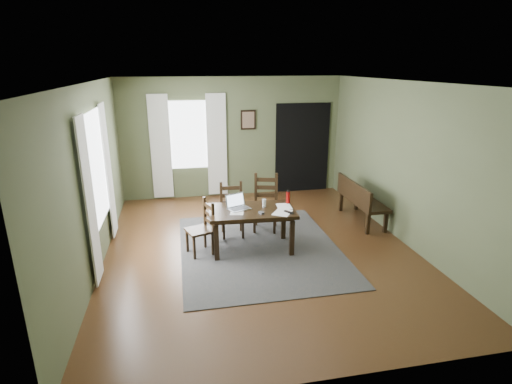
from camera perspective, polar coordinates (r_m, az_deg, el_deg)
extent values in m
cube|color=#492C16|center=(6.77, 0.50, -8.08)|extent=(5.00, 6.00, 0.01)
cube|color=#525C3B|center=(9.19, -3.31, 7.75)|extent=(5.00, 0.02, 2.70)
cube|color=#525C3B|center=(3.59, 10.43, -9.01)|extent=(5.00, 0.02, 2.70)
cube|color=#525C3B|center=(6.30, -22.33, 1.72)|extent=(0.02, 6.00, 2.70)
cube|color=#525C3B|center=(7.22, 20.39, 3.87)|extent=(0.02, 6.00, 2.70)
cube|color=white|center=(6.10, 0.57, 15.44)|extent=(5.00, 6.00, 0.02)
cube|color=#383838|center=(6.77, 0.50, -7.99)|extent=(2.60, 3.20, 0.01)
cube|color=black|center=(6.49, -0.60, -2.73)|extent=(1.43, 0.90, 0.06)
cube|color=black|center=(6.50, -0.60, -3.15)|extent=(1.27, 0.75, 0.05)
cube|color=black|center=(6.28, -5.66, -7.18)|extent=(0.08, 0.08, 0.59)
cube|color=black|center=(6.88, -5.93, -4.91)|extent=(0.08, 0.08, 0.59)
cube|color=black|center=(6.44, 5.14, -6.53)|extent=(0.08, 0.08, 0.59)
cube|color=black|center=(7.02, 3.93, -4.38)|extent=(0.08, 0.08, 0.59)
cube|color=black|center=(6.49, -8.10, -5.46)|extent=(0.49, 0.49, 0.04)
cube|color=black|center=(6.66, -9.80, -6.87)|extent=(0.05, 0.05, 0.38)
cube|color=black|center=(6.76, -7.29, -6.36)|extent=(0.05, 0.05, 0.38)
cube|color=black|center=(6.39, -8.80, -7.92)|extent=(0.05, 0.05, 0.38)
cube|color=black|center=(6.50, -6.21, -7.36)|extent=(0.05, 0.05, 0.38)
cube|color=black|center=(6.60, -7.33, -2.69)|extent=(0.05, 0.05, 0.48)
cube|color=black|center=(6.31, -6.16, -3.61)|extent=(0.05, 0.05, 0.48)
cube|color=black|center=(6.50, -6.72, -4.20)|extent=(0.11, 0.28, 0.06)
cube|color=black|center=(6.46, -6.76, -3.14)|extent=(0.11, 0.28, 0.06)
cube|color=black|center=(6.41, -6.80, -2.06)|extent=(0.11, 0.28, 0.06)
cube|color=black|center=(7.09, -3.41, -2.99)|extent=(0.43, 0.43, 0.04)
cube|color=black|center=(7.01, -4.62, -5.24)|extent=(0.04, 0.04, 0.40)
cube|color=black|center=(7.32, -4.81, -4.22)|extent=(0.04, 0.04, 0.40)
cube|color=black|center=(7.04, -1.88, -5.10)|extent=(0.04, 0.04, 0.40)
cube|color=black|center=(7.35, -2.19, -4.09)|extent=(0.04, 0.04, 0.40)
cube|color=black|center=(7.17, -5.00, -0.54)|extent=(0.05, 0.05, 0.51)
cube|color=black|center=(7.20, -2.17, -0.41)|extent=(0.05, 0.05, 0.51)
cube|color=black|center=(7.23, -3.56, -1.52)|extent=(0.31, 0.04, 0.07)
cube|color=black|center=(7.18, -3.58, -0.48)|extent=(0.31, 0.04, 0.07)
cube|color=black|center=(7.14, -3.60, 0.58)|extent=(0.31, 0.04, 0.07)
cube|color=black|center=(7.32, 1.33, -1.99)|extent=(0.56, 0.56, 0.04)
cube|color=black|center=(7.25, -0.22, -4.22)|extent=(0.05, 0.05, 0.44)
cube|color=black|center=(7.59, 0.04, -3.19)|extent=(0.05, 0.05, 0.44)
cube|color=black|center=(7.23, 2.67, -4.31)|extent=(0.05, 0.05, 0.44)
cube|color=black|center=(7.57, 2.79, -3.28)|extent=(0.05, 0.05, 0.44)
cube|color=black|center=(7.44, -0.03, 0.69)|extent=(0.06, 0.06, 0.56)
cube|color=black|center=(7.41, 2.94, 0.61)|extent=(0.06, 0.06, 0.56)
cube|color=black|center=(7.47, 1.44, -0.45)|extent=(0.33, 0.12, 0.08)
cube|color=black|center=(7.42, 1.45, 0.65)|extent=(0.33, 0.12, 0.08)
cube|color=black|center=(7.38, 1.46, 1.76)|extent=(0.33, 0.12, 0.08)
cube|color=black|center=(8.02, 15.00, -1.13)|extent=(0.46, 1.44, 0.06)
cube|color=black|center=(7.67, 18.02, -4.13)|extent=(0.06, 0.06, 0.40)
cube|color=black|center=(7.51, 15.69, -4.38)|extent=(0.06, 0.06, 0.40)
cube|color=black|center=(8.69, 14.17, -1.21)|extent=(0.06, 0.06, 0.40)
cube|color=black|center=(8.55, 12.06, -1.37)|extent=(0.06, 0.06, 0.40)
cube|color=black|center=(7.87, 13.78, 0.18)|extent=(0.05, 1.44, 0.35)
cube|color=#B7B7BC|center=(6.49, -2.44, -2.41)|extent=(0.41, 0.35, 0.02)
cube|color=#B7B7BC|center=(6.55, -3.01, -1.15)|extent=(0.34, 0.19, 0.22)
cube|color=silver|center=(6.54, -2.97, -1.17)|extent=(0.29, 0.16, 0.18)
cube|color=#3F3F42|center=(6.47, -2.39, -2.35)|extent=(0.32, 0.24, 0.00)
cube|color=#3F3F42|center=(6.29, 0.76, -2.99)|extent=(0.08, 0.10, 0.03)
cube|color=black|center=(6.35, 4.70, -2.89)|extent=(0.13, 0.18, 0.02)
cylinder|color=silver|center=(6.56, 1.17, -1.59)|extent=(0.07, 0.07, 0.14)
cylinder|color=#B4100D|center=(6.75, 4.60, -0.80)|extent=(0.08, 0.08, 0.20)
cylinder|color=black|center=(6.71, 4.63, 0.14)|extent=(0.05, 0.05, 0.03)
cube|color=white|center=(6.37, -2.73, -2.88)|extent=(0.26, 0.31, 0.00)
cube|color=white|center=(6.35, 3.79, -2.93)|extent=(0.40, 0.42, 0.00)
cube|color=white|center=(6.63, 4.02, -2.05)|extent=(0.24, 0.31, 0.00)
cube|color=white|center=(6.46, -21.86, 3.07)|extent=(0.01, 1.30, 1.70)
cube|color=white|center=(9.06, -9.62, 8.03)|extent=(1.00, 0.01, 1.50)
cube|color=silver|center=(5.75, -22.65, -1.36)|extent=(0.03, 0.48, 2.30)
cube|color=silver|center=(7.30, -20.33, 2.80)|extent=(0.03, 0.48, 2.30)
cube|color=silver|center=(9.08, -13.47, 6.21)|extent=(0.44, 0.03, 2.30)
cube|color=silver|center=(9.12, -5.62, 6.65)|extent=(0.44, 0.03, 2.30)
cube|color=black|center=(9.16, -1.12, 10.27)|extent=(0.34, 0.03, 0.44)
cube|color=brown|center=(9.14, -1.11, 10.26)|extent=(0.27, 0.01, 0.36)
cube|color=black|center=(9.58, 6.62, 6.25)|extent=(1.30, 0.03, 2.10)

